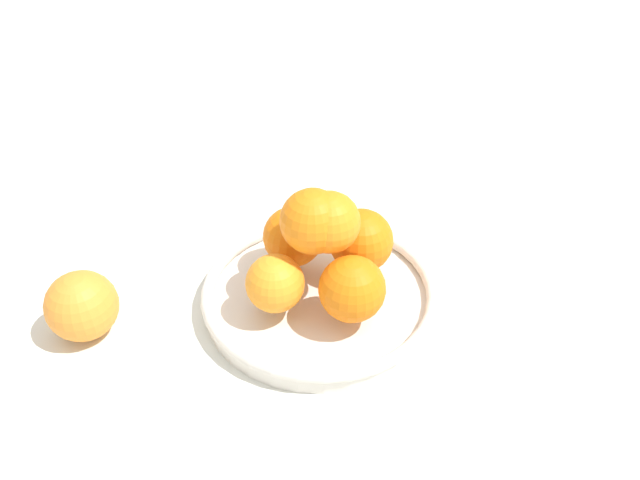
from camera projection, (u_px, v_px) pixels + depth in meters
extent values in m
plane|color=silver|center=(320.00, 303.00, 0.73)|extent=(4.00, 4.00, 0.00)
cylinder|color=silver|center=(320.00, 299.00, 0.73)|extent=(0.27, 0.27, 0.01)
torus|color=silver|center=(320.00, 289.00, 0.72)|extent=(0.27, 0.27, 0.01)
sphere|color=orange|center=(276.00, 285.00, 0.67)|extent=(0.06, 0.06, 0.06)
sphere|color=orange|center=(349.00, 290.00, 0.65)|extent=(0.07, 0.07, 0.07)
sphere|color=orange|center=(361.00, 241.00, 0.72)|extent=(0.08, 0.08, 0.08)
sphere|color=orange|center=(293.00, 237.00, 0.73)|extent=(0.07, 0.07, 0.07)
sphere|color=orange|center=(314.00, 222.00, 0.65)|extent=(0.07, 0.07, 0.07)
sphere|color=orange|center=(329.00, 222.00, 0.65)|extent=(0.07, 0.07, 0.07)
sphere|color=orange|center=(82.00, 306.00, 0.67)|extent=(0.08, 0.08, 0.08)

